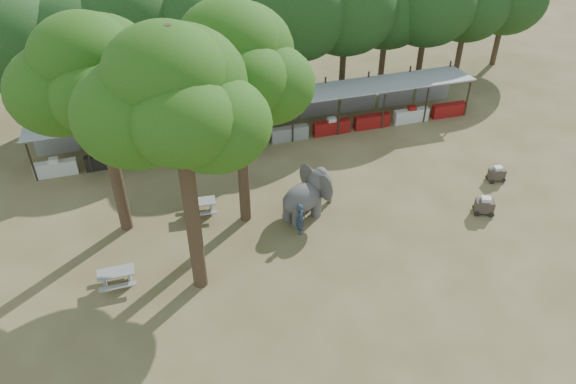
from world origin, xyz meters
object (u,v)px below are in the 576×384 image
object	(u,v)px
picnic_table_far	(200,206)
yard_tree_back	(233,64)
yard_tree_left	(91,78)
elephant	(308,194)
cart_back	(497,174)
handler	(301,219)
picnic_table_near	(117,276)
yard_tree_center	(173,100)
cart_front	(485,205)

from	to	relation	value
picnic_table_far	yard_tree_back	bearing A→B (deg)	-18.17
yard_tree_left	yard_tree_back	bearing A→B (deg)	-9.46
elephant	cart_back	world-z (taller)	elephant
yard_tree_left	elephant	distance (m)	11.76
yard_tree_back	elephant	world-z (taller)	yard_tree_back
elephant	cart_back	distance (m)	11.25
handler	picnic_table_near	xyz separation A→B (m)	(-9.02, -1.17, -0.35)
handler	picnic_table_far	size ratio (longest dim) A/B	1.02
yard_tree_left	picnic_table_far	world-z (taller)	yard_tree_left
handler	yard_tree_left	bearing A→B (deg)	87.40
yard_tree_center	handler	size ratio (longest dim) A/B	6.85
elephant	yard_tree_back	bearing A→B (deg)	143.99
cart_back	yard_tree_center	bearing A→B (deg)	-165.59
cart_back	yard_tree_back	bearing A→B (deg)	-179.08
handler	picnic_table_far	bearing A→B (deg)	74.73
picnic_table_near	yard_tree_back	bearing A→B (deg)	25.72
picnic_table_near	yard_tree_left	bearing A→B (deg)	82.80
yard_tree_center	handler	distance (m)	10.19
elephant	handler	bearing A→B (deg)	-145.08
handler	yard_tree_back	bearing A→B (deg)	68.08
yard_tree_left	picnic_table_near	bearing A→B (deg)	-96.45
handler	picnic_table_near	world-z (taller)	handler
picnic_table_far	cart_back	bearing A→B (deg)	-1.38
yard_tree_back	cart_front	size ratio (longest dim) A/B	9.31
yard_tree_center	elephant	bearing A→B (deg)	27.23
elephant	picnic_table_far	size ratio (longest dim) A/B	1.98
yard_tree_left	elephant	bearing A→B (deg)	-10.51
yard_tree_center	picnic_table_near	size ratio (longest dim) A/B	7.35
picnic_table_far	picnic_table_near	bearing A→B (deg)	-132.92
yard_tree_left	elephant	xyz separation A→B (m)	(9.35, -1.73, -6.93)
cart_back	picnic_table_far	bearing A→B (deg)	178.39
picnic_table_far	cart_back	size ratio (longest dim) A/B	1.74
picnic_table_near	picnic_table_far	world-z (taller)	picnic_table_near
yard_tree_left	picnic_table_near	size ratio (longest dim) A/B	6.73
handler	cart_back	size ratio (longest dim) A/B	1.77
cart_front	cart_back	bearing A→B (deg)	69.17
picnic_table_far	yard_tree_center	bearing A→B (deg)	-96.63
cart_back	yard_tree_left	bearing A→B (deg)	179.09
yard_tree_center	cart_back	bearing A→B (deg)	10.24
yard_tree_left	cart_front	bearing A→B (deg)	-13.13
picnic_table_near	picnic_table_far	distance (m)	6.02
picnic_table_near	cart_back	bearing A→B (deg)	5.75
yard_tree_center	picnic_table_near	world-z (taller)	yard_tree_center
yard_tree_back	picnic_table_near	size ratio (longest dim) A/B	6.93
yard_tree_left	yard_tree_center	bearing A→B (deg)	-59.04
cart_back	handler	bearing A→B (deg)	-169.99
yard_tree_left	picnic_table_far	distance (m)	8.63
elephant	yard_tree_center	bearing A→B (deg)	-176.41
yard_tree_center	picnic_table_far	size ratio (longest dim) A/B	6.99
yard_tree_left	picnic_table_near	xyz separation A→B (m)	(-0.48, -4.23, -7.67)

